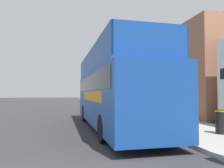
# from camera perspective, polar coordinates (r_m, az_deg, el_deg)

# --- Properties ---
(ground_plane) EXTENTS (144.00, 144.00, 0.00)m
(ground_plane) POSITION_cam_1_polar(r_m,az_deg,el_deg) (24.87, -14.49, -6.52)
(ground_plane) COLOR #333335
(sidewalk) EXTENTS (3.82, 108.00, 0.14)m
(sidewalk) POSITION_cam_1_polar(r_m,az_deg,el_deg) (22.64, 3.48, -6.83)
(sidewalk) COLOR #ADAAA3
(sidewalk) RESTS_ON ground_plane
(brick_terrace_rear) EXTENTS (6.00, 24.75, 8.95)m
(brick_terrace_rear) POSITION_cam_1_polar(r_m,az_deg,el_deg) (26.07, 12.90, 3.50)
(brick_terrace_rear) COLOR #9E664C
(brick_terrace_rear) RESTS_ON ground_plane
(tour_bus) EXTENTS (2.79, 10.70, 3.95)m
(tour_bus) POSITION_cam_1_polar(r_m,az_deg,el_deg) (11.39, 0.28, -2.43)
(tour_bus) COLOR #19479E
(tour_bus) RESTS_ON ground_plane
(parked_car_ahead_of_bus) EXTENTS (1.86, 4.12, 1.55)m
(parked_car_ahead_of_bus) POSITION_cam_1_polar(r_m,az_deg,el_deg) (19.34, -3.08, -5.66)
(parked_car_ahead_of_bus) COLOR black
(parked_car_ahead_of_bus) RESTS_ON ground_plane
(lamp_post_nearest) EXTENTS (0.35, 0.35, 4.36)m
(lamp_post_nearest) POSITION_cam_1_polar(r_m,az_deg,el_deg) (10.41, 13.59, 5.20)
(lamp_post_nearest) COLOR black
(lamp_post_nearest) RESTS_ON sidewalk
(lamp_post_second) EXTENTS (0.35, 0.35, 4.45)m
(lamp_post_second) POSITION_cam_1_polar(r_m,az_deg,el_deg) (19.13, 1.90, 1.83)
(lamp_post_second) COLOR black
(lamp_post_second) RESTS_ON sidewalk
(lamp_post_third) EXTENTS (0.35, 0.35, 4.96)m
(lamp_post_third) POSITION_cam_1_polar(r_m,az_deg,el_deg) (28.19, -2.31, 1.08)
(lamp_post_third) COLOR black
(lamp_post_third) RESTS_ON sidewalk
(litter_bin) EXTENTS (0.48, 0.48, 0.97)m
(litter_bin) POSITION_cam_1_polar(r_m,az_deg,el_deg) (10.10, 26.62, -8.67)
(litter_bin) COLOR black
(litter_bin) RESTS_ON sidewalk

